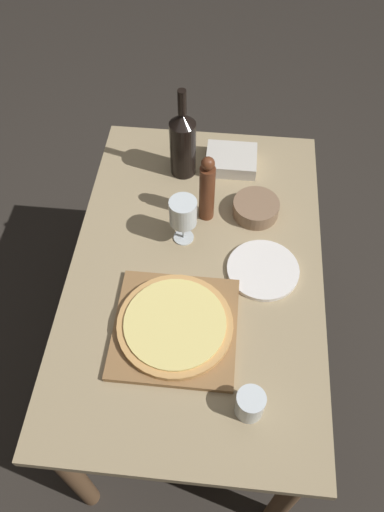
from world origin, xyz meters
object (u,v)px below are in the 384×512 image
small_bowl (256,208)px  wine_glass (183,213)px  pepper_mill (207,190)px  pizza (175,324)px  wine_bottle (183,143)px

small_bowl → wine_glass: bearing=-150.8°
wine_glass → pepper_mill: bearing=58.0°
pizza → small_bowl: bearing=64.9°
pizza → pepper_mill: (0.05, 0.43, 0.09)m
wine_bottle → pizza: bearing=-85.7°
pizza → wine_glass: 0.34m
wine_glass → small_bowl: size_ratio=1.12×
wine_bottle → wine_glass: wine_bottle is taller
pizza → small_bowl: (0.21, 0.45, -0.00)m
wine_glass → small_bowl: bearing=29.2°
pepper_mill → wine_bottle: bearing=116.4°
pizza → wine_bottle: size_ratio=0.97×
pizza → pepper_mill: size_ratio=1.28×
wine_bottle → small_bowl: size_ratio=2.22×
wine_bottle → pepper_mill: wine_bottle is taller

